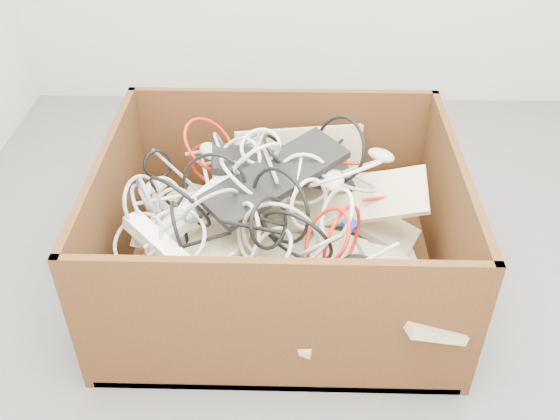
{
  "coord_description": "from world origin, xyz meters",
  "views": [
    {
      "loc": [
        -0.14,
        -1.5,
        1.56
      ],
      "look_at": [
        -0.18,
        0.14,
        0.3
      ],
      "focal_mm": 40.26,
      "sensor_mm": 36.0,
      "label": 1
    }
  ],
  "objects_px": {
    "power_strip_left": "(192,211)",
    "vga_plug": "(350,224)",
    "cardboard_box": "(275,251)",
    "power_strip_right": "(162,246)"
  },
  "relations": [
    {
      "from": "power_strip_right",
      "to": "vga_plug",
      "type": "bearing_deg",
      "value": 55.33
    },
    {
      "from": "vga_plug",
      "to": "power_strip_right",
      "type": "bearing_deg",
      "value": -119.66
    },
    {
      "from": "cardboard_box",
      "to": "power_strip_left",
      "type": "height_order",
      "value": "cardboard_box"
    },
    {
      "from": "cardboard_box",
      "to": "power_strip_right",
      "type": "height_order",
      "value": "cardboard_box"
    },
    {
      "from": "power_strip_right",
      "to": "vga_plug",
      "type": "relative_size",
      "value": 6.63
    },
    {
      "from": "cardboard_box",
      "to": "power_strip_right",
      "type": "bearing_deg",
      "value": -145.15
    },
    {
      "from": "vga_plug",
      "to": "power_strip_left",
      "type": "bearing_deg",
      "value": -135.98
    },
    {
      "from": "power_strip_left",
      "to": "vga_plug",
      "type": "bearing_deg",
      "value": -49.23
    },
    {
      "from": "power_strip_left",
      "to": "power_strip_right",
      "type": "xyz_separation_m",
      "value": [
        -0.07,
        -0.16,
        -0.01
      ]
    },
    {
      "from": "cardboard_box",
      "to": "power_strip_right",
      "type": "xyz_separation_m",
      "value": [
        -0.33,
        -0.23,
        0.21
      ]
    }
  ]
}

